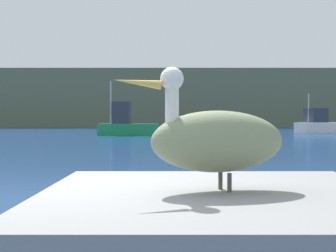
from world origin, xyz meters
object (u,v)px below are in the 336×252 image
at_px(pelican, 216,139).
at_px(fishing_boat_white, 319,124).
at_px(mooring_buoy, 237,149).
at_px(fishing_boat_green, 125,124).

bearing_deg(pelican, fishing_boat_white, -126.31).
bearing_deg(mooring_buoy, fishing_boat_green, 104.18).
height_order(pelican, fishing_boat_green, fishing_boat_green).
relative_size(pelican, fishing_boat_green, 0.25).
relative_size(fishing_boat_white, mooring_buoy, 8.76).
bearing_deg(pelican, mooring_buoy, -116.70).
bearing_deg(mooring_buoy, fishing_boat_white, 67.46).
height_order(fishing_boat_white, fishing_boat_green, fishing_boat_green).
xyz_separation_m(pelican, fishing_boat_green, (-3.74, 35.54, -0.32)).
bearing_deg(fishing_boat_green, mooring_buoy, 110.99).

